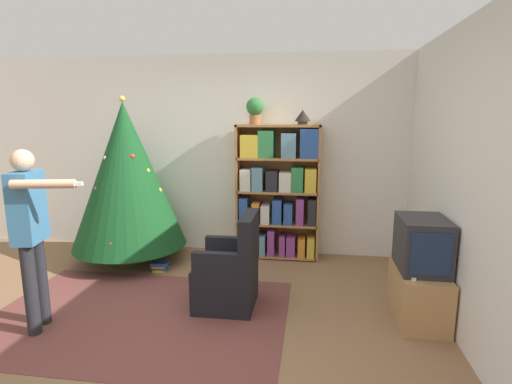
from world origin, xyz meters
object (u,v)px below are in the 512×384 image
Objects in this scene: armchair at (230,274)px; potted_plant at (255,109)px; bookshelf at (279,191)px; christmas_tree at (127,176)px; standing_person at (31,226)px; table_lamp at (303,116)px; television at (422,244)px.

potted_plant is (0.03, 1.46, 1.58)m from armchair.
bookshelf is 1.86× the size of armchair.
christmas_tree is 2.24× the size of armchair.
standing_person is 3.15m from table_lamp.
christmas_tree is at bearing 162.70° from television.
television is (1.40, -1.44, -0.18)m from bookshelf.
christmas_tree is at bearing -166.80° from bookshelf.
television is at bearing -40.28° from potted_plant.
television is 2.74× the size of table_lamp.
standing_person is (-0.05, -1.67, -0.18)m from christmas_tree.
christmas_tree reaches higher than standing_person.
armchair is at bearing -103.08° from bookshelf.
christmas_tree is 1.68m from standing_person.
television reaches higher than armchair.
potted_plant is 1.64× the size of table_lamp.
bookshelf is 2.02m from television.
standing_person is 2.81m from potted_plant.
bookshelf is at bearing 13.20° from christmas_tree.
standing_person is at bearing -91.55° from christmas_tree.
armchair is at bearing -113.05° from table_lamp.
potted_plant reaches higher than television.
television is at bearing -52.31° from table_lamp.
potted_plant is (1.53, 0.44, 0.80)m from christmas_tree.
standing_person is 7.78× the size of table_lamp.
potted_plant is at bearing 131.89° from standing_person.
armchair is 2.15m from potted_plant.
table_lamp is at bearing 11.76° from christmas_tree.
armchair is (-0.34, -1.45, -0.56)m from bookshelf.
table_lamp reaches higher than armchair.
television is 2.14m from table_lamp.
television is 1.78m from armchair.
bookshelf reaches higher than armchair.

